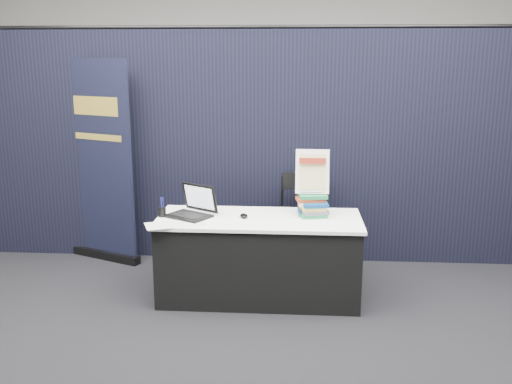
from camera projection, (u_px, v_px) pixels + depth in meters
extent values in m
plane|color=black|center=(255.00, 324.00, 4.67)|extent=(8.00, 8.00, 0.00)
cube|color=beige|center=(275.00, 84.00, 8.14)|extent=(8.00, 0.02, 3.50)
cube|color=black|center=(266.00, 148.00, 5.94)|extent=(6.00, 0.08, 2.40)
cube|color=black|center=(259.00, 259.00, 5.12)|extent=(1.76, 0.71, 0.72)
cube|color=white|center=(259.00, 219.00, 5.03)|extent=(1.80, 0.75, 0.03)
cube|color=black|center=(189.00, 216.00, 5.03)|extent=(0.45, 0.41, 0.02)
cube|color=black|center=(191.00, 197.00, 5.13)|extent=(0.35, 0.25, 0.26)
cube|color=silver|center=(191.00, 198.00, 5.12)|extent=(0.29, 0.20, 0.20)
ellipsoid|color=black|center=(244.00, 216.00, 5.02)|extent=(0.09, 0.12, 0.03)
cube|color=silver|center=(165.00, 225.00, 4.80)|extent=(0.38, 0.33, 0.00)
cube|color=white|center=(206.00, 219.00, 4.99)|extent=(0.31, 0.26, 0.00)
cube|color=silver|center=(187.00, 223.00, 4.86)|extent=(0.36, 0.30, 0.00)
cylinder|color=black|center=(162.00, 212.00, 5.05)|extent=(0.08, 0.08, 0.09)
cube|color=#1C676A|center=(311.00, 213.00, 5.12)|extent=(0.25, 0.21, 0.03)
cube|color=#11274E|center=(312.00, 209.00, 5.11)|extent=(0.25, 0.21, 0.03)
cube|color=orange|center=(312.00, 206.00, 5.11)|extent=(0.25, 0.21, 0.03)
cube|color=beige|center=(312.00, 203.00, 5.10)|extent=(0.25, 0.21, 0.03)
cube|color=#973618|center=(312.00, 199.00, 5.09)|extent=(0.25, 0.21, 0.03)
cube|color=#228146|center=(312.00, 196.00, 5.08)|extent=(0.25, 0.21, 0.03)
cube|color=#228146|center=(314.00, 215.00, 5.04)|extent=(0.25, 0.20, 0.03)
cube|color=#56555B|center=(314.00, 212.00, 5.04)|extent=(0.25, 0.20, 0.03)
cube|color=#D2C354|center=(314.00, 208.00, 5.03)|extent=(0.25, 0.20, 0.03)
cube|color=navy|center=(314.00, 205.00, 5.02)|extent=(0.25, 0.20, 0.03)
cube|color=black|center=(312.00, 193.00, 5.06)|extent=(0.20, 0.02, 0.01)
cylinder|color=black|center=(303.00, 178.00, 5.12)|extent=(0.01, 0.10, 0.29)
cylinder|color=black|center=(321.00, 178.00, 5.11)|extent=(0.01, 0.10, 0.29)
cube|color=white|center=(312.00, 172.00, 5.06)|extent=(0.30, 0.12, 0.39)
cube|color=#CEBF81|center=(312.00, 172.00, 5.06)|extent=(0.24, 0.09, 0.31)
cube|color=maroon|center=(313.00, 161.00, 5.03)|extent=(0.24, 0.02, 0.05)
cube|color=black|center=(105.00, 255.00, 6.17)|extent=(0.86, 0.45, 0.08)
cube|color=black|center=(99.00, 162.00, 5.95)|extent=(0.79, 0.37, 2.12)
cube|color=gold|center=(95.00, 106.00, 5.80)|extent=(0.54, 0.24, 0.19)
cube|color=gold|center=(97.00, 137.00, 5.87)|extent=(0.58, 0.26, 0.06)
cylinder|color=black|center=(280.00, 258.00, 5.48)|extent=(0.02, 0.02, 0.49)
cylinder|color=black|center=(326.00, 259.00, 5.45)|extent=(0.02, 0.02, 0.49)
cylinder|color=black|center=(282.00, 244.00, 5.90)|extent=(0.02, 0.02, 0.49)
cylinder|color=black|center=(324.00, 245.00, 5.87)|extent=(0.02, 0.02, 0.49)
cube|color=black|center=(303.00, 226.00, 5.61)|extent=(0.55, 0.55, 0.04)
cube|color=black|center=(304.00, 180.00, 5.73)|extent=(0.43, 0.13, 0.17)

